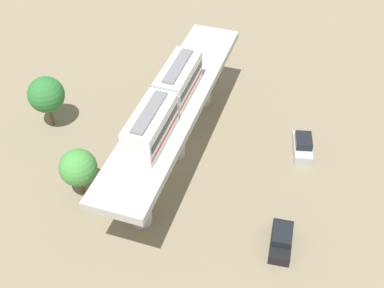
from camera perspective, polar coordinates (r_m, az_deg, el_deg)
name	(u,v)px	position (r m, az deg, el deg)	size (l,w,h in m)	color
ground_plane	(176,154)	(51.52, -1.84, -1.17)	(120.00, 120.00, 0.00)	#84755B
viaduct	(175,115)	(47.96, -1.98, 3.38)	(5.20, 28.00, 7.01)	#B7B2AA
train	(165,102)	(44.29, -3.08, 4.79)	(2.64, 13.55, 3.24)	silver
parked_car_black	(281,240)	(44.19, 10.17, -10.75)	(2.20, 4.36, 1.76)	black
parked_car_silver	(303,146)	(52.56, 12.51, -0.22)	(2.72, 4.50, 1.76)	#B2B5BA
tree_near_viaduct	(78,168)	(46.76, -12.88, -2.65)	(3.52, 3.52, 5.04)	brown
tree_mid_lot	(46,95)	(54.57, -16.32, 5.43)	(3.86, 3.86, 6.03)	brown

